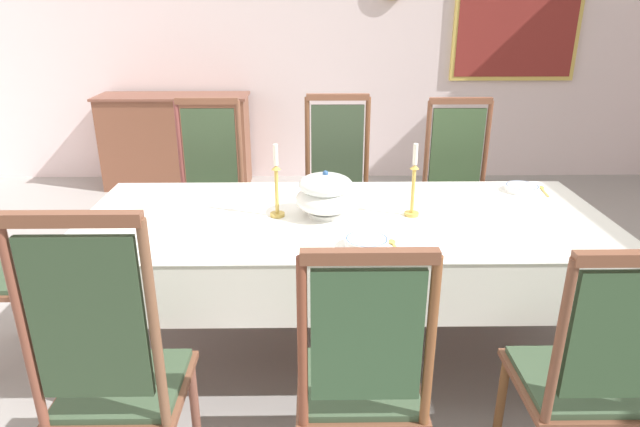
% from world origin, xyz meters
% --- Properties ---
extents(ground, '(7.66, 5.73, 0.04)m').
position_xyz_m(ground, '(0.00, 0.00, -0.02)').
color(ground, gray).
extents(back_wall, '(7.66, 0.08, 3.49)m').
position_xyz_m(back_wall, '(0.00, 2.91, 1.74)').
color(back_wall, silver).
rests_on(back_wall, ground).
extents(dining_table, '(2.49, 1.03, 0.78)m').
position_xyz_m(dining_table, '(0.00, -0.27, 0.70)').
color(dining_table, brown).
rests_on(dining_table, ground).
extents(tablecloth, '(2.51, 1.05, 0.29)m').
position_xyz_m(tablecloth, '(0.00, -0.27, 0.71)').
color(tablecloth, white).
rests_on(tablecloth, dining_table).
extents(chair_south_a, '(0.44, 0.42, 1.20)m').
position_xyz_m(chair_south_a, '(-0.82, -1.20, 0.59)').
color(chair_south_a, brown).
rests_on(chair_south_a, ground).
extents(chair_north_a, '(0.44, 0.42, 1.17)m').
position_xyz_m(chair_north_a, '(-0.82, 0.65, 0.58)').
color(chair_north_a, brown).
rests_on(chair_north_a, ground).
extents(chair_south_b, '(0.44, 0.42, 1.09)m').
position_xyz_m(chair_south_b, '(0.01, -1.19, 0.55)').
color(chair_south_b, brown).
rests_on(chair_south_b, ground).
extents(chair_north_b, '(0.44, 0.42, 1.20)m').
position_xyz_m(chair_north_b, '(0.01, 0.65, 0.59)').
color(chair_north_b, brown).
rests_on(chair_north_b, ground).
extents(chair_south_c, '(0.44, 0.42, 1.07)m').
position_xyz_m(chair_south_c, '(0.79, -1.19, 0.55)').
color(chair_south_c, brown).
rests_on(chair_south_c, ground).
extents(chair_north_c, '(0.44, 0.42, 1.17)m').
position_xyz_m(chair_north_c, '(0.79, 0.65, 0.58)').
color(chair_north_c, brown).
rests_on(chair_north_c, ground).
extents(chair_head_west, '(0.42, 0.44, 1.16)m').
position_xyz_m(chair_head_west, '(-1.66, -0.27, 0.58)').
color(chair_head_west, brown).
rests_on(chair_head_west, ground).
extents(soup_tureen, '(0.29, 0.29, 0.23)m').
position_xyz_m(soup_tureen, '(-0.09, -0.27, 0.89)').
color(soup_tureen, white).
rests_on(soup_tureen, tablecloth).
extents(candlestick_west, '(0.07, 0.07, 0.35)m').
position_xyz_m(candlestick_west, '(-0.32, -0.27, 0.92)').
color(candlestick_west, gold).
rests_on(candlestick_west, tablecloth).
extents(candlestick_east, '(0.07, 0.07, 0.35)m').
position_xyz_m(candlestick_east, '(0.32, -0.27, 0.92)').
color(candlestick_east, gold).
rests_on(candlestick_east, tablecloth).
extents(bowl_near_left, '(0.18, 0.18, 0.03)m').
position_xyz_m(bowl_near_left, '(0.98, 0.08, 0.80)').
color(bowl_near_left, white).
rests_on(bowl_near_left, tablecloth).
extents(bowl_near_right, '(0.18, 0.18, 0.04)m').
position_xyz_m(bowl_near_right, '(0.07, -0.64, 0.80)').
color(bowl_near_right, white).
rests_on(bowl_near_right, tablecloth).
extents(spoon_primary, '(0.04, 0.18, 0.01)m').
position_xyz_m(spoon_primary, '(1.10, 0.10, 0.78)').
color(spoon_primary, gold).
rests_on(spoon_primary, tablecloth).
extents(spoon_secondary, '(0.04, 0.18, 0.01)m').
position_xyz_m(spoon_secondary, '(0.19, -0.61, 0.78)').
color(spoon_secondary, gold).
rests_on(spoon_secondary, tablecloth).
extents(sideboard, '(1.44, 0.48, 0.90)m').
position_xyz_m(sideboard, '(-1.49, 2.59, 0.45)').
color(sideboard, brown).
rests_on(sideboard, ground).
extents(framed_painting, '(1.23, 0.05, 1.48)m').
position_xyz_m(framed_painting, '(1.83, 2.84, 1.74)').
color(framed_painting, '#D1B251').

